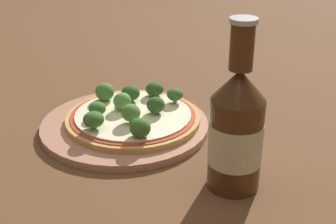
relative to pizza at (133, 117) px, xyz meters
name	(u,v)px	position (x,y,z in m)	size (l,w,h in m)	color
ground_plane	(131,130)	(0.01, -0.01, -0.02)	(3.00, 3.00, 0.00)	brown
plate	(125,125)	(0.00, -0.01, -0.01)	(0.28, 0.28, 0.01)	tan
pizza	(133,117)	(0.00, 0.00, 0.00)	(0.23, 0.23, 0.01)	tan
broccoli_floret_0	(94,120)	(0.02, -0.08, 0.02)	(0.03, 0.03, 0.03)	#89A866
broccoli_floret_1	(156,105)	(0.02, 0.03, 0.02)	(0.03, 0.03, 0.03)	#89A866
broccoli_floret_2	(97,109)	(-0.02, -0.06, 0.02)	(0.03, 0.03, 0.03)	#89A866
broccoli_floret_3	(140,128)	(0.08, -0.03, 0.02)	(0.03, 0.03, 0.03)	#89A866
broccoli_floret_4	(105,92)	(-0.08, -0.02, 0.02)	(0.03, 0.03, 0.03)	#89A866
broccoli_floret_5	(175,94)	(0.00, 0.08, 0.02)	(0.03, 0.03, 0.03)	#89A866
broccoli_floret_6	(131,113)	(0.03, -0.02, 0.02)	(0.03, 0.03, 0.03)	#89A866
broccoli_floret_7	(155,89)	(-0.05, 0.07, 0.02)	(0.03, 0.03, 0.03)	#89A866
broccoli_floret_8	(131,93)	(-0.05, 0.02, 0.02)	(0.03, 0.03, 0.03)	#89A866
broccoli_floret_9	(124,101)	(-0.02, 0.00, 0.02)	(0.03, 0.03, 0.03)	#89A866
beer_bottle	(236,130)	(0.22, 0.04, 0.07)	(0.07, 0.07, 0.23)	#472814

